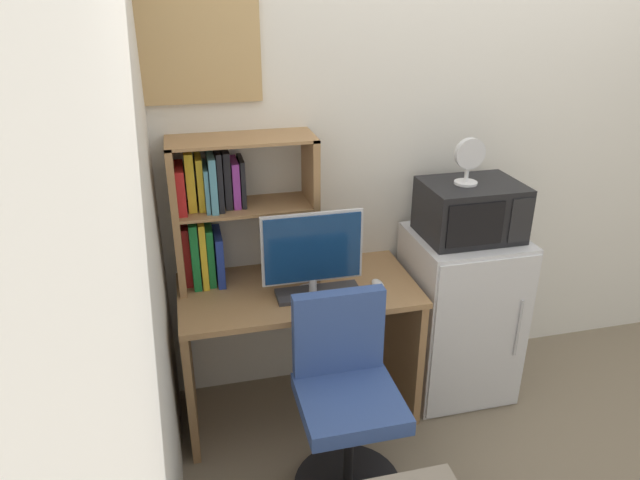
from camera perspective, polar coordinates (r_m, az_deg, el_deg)
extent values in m
cube|color=silver|center=(3.36, 20.66, 9.55)|extent=(6.40, 0.04, 2.60)
cube|color=silver|center=(1.33, -18.42, -12.36)|extent=(0.04, 4.40, 2.60)
cube|color=#997047|center=(2.78, -2.15, -4.93)|extent=(1.13, 0.58, 0.03)
cube|color=#997047|center=(2.94, -12.76, -12.23)|extent=(0.04, 0.52, 0.70)
cube|color=#997047|center=(3.11, 7.99, -9.56)|extent=(0.04, 0.52, 0.70)
cube|color=#997047|center=(2.73, -13.97, 2.19)|extent=(0.03, 0.27, 0.70)
cube|color=#997047|center=(2.79, -0.92, 3.41)|extent=(0.03, 0.27, 0.70)
cube|color=#997047|center=(2.63, -7.78, 9.79)|extent=(0.66, 0.27, 0.01)
cube|color=#997047|center=(2.73, -7.40, 3.25)|extent=(0.60, 0.27, 0.01)
cube|color=#B21E1E|center=(2.84, -12.94, -1.29)|extent=(0.03, 0.15, 0.29)
cube|color=#197233|center=(2.81, -12.22, -1.06)|extent=(0.04, 0.21, 0.33)
cube|color=gold|center=(2.81, -11.44, -0.99)|extent=(0.03, 0.21, 0.33)
cube|color=#197233|center=(2.83, -10.75, -1.22)|extent=(0.03, 0.19, 0.29)
cube|color=navy|center=(2.83, -9.89, -1.58)|extent=(0.03, 0.22, 0.25)
cube|color=#B21E1E|center=(2.70, -13.51, 4.98)|extent=(0.04, 0.21, 0.21)
cube|color=gold|center=(2.70, -12.64, 5.82)|extent=(0.04, 0.16, 0.27)
cube|color=gold|center=(2.71, -11.72, 5.63)|extent=(0.03, 0.16, 0.24)
cube|color=teal|center=(2.70, -11.13, 5.18)|extent=(0.02, 0.21, 0.20)
cube|color=teal|center=(2.69, -10.56, 5.73)|extent=(0.03, 0.22, 0.25)
cube|color=black|center=(2.69, -9.91, 6.00)|extent=(0.02, 0.20, 0.27)
cube|color=black|center=(2.71, -9.19, 6.07)|extent=(0.03, 0.17, 0.26)
cube|color=purple|center=(2.72, -8.36, 5.64)|extent=(0.03, 0.17, 0.21)
cube|color=black|center=(2.72, -7.70, 5.76)|extent=(0.02, 0.17, 0.22)
cylinder|color=#B7B7BC|center=(2.70, -0.71, -5.37)|extent=(0.19, 0.19, 0.02)
cylinder|color=#B7B7BC|center=(2.68, -0.71, -4.54)|extent=(0.04, 0.04, 0.07)
cube|color=#B7B7BC|center=(2.59, -0.76, -0.75)|extent=(0.46, 0.01, 0.34)
cube|color=navy|center=(2.59, -0.73, -0.80)|extent=(0.44, 0.02, 0.31)
cube|color=#333338|center=(2.71, -0.16, -5.20)|extent=(0.39, 0.14, 0.02)
ellipsoid|color=silver|center=(2.78, 5.70, -4.37)|extent=(0.05, 0.11, 0.03)
cube|color=silver|center=(3.18, 13.43, -7.02)|extent=(0.54, 0.49, 0.90)
cube|color=silver|center=(2.99, 15.56, -9.41)|extent=(0.52, 0.01, 0.87)
cylinder|color=#B2B2B7|center=(3.05, 18.90, -8.19)|extent=(0.01, 0.01, 0.32)
cube|color=black|center=(2.92, 14.52, 2.89)|extent=(0.46, 0.35, 0.27)
cube|color=black|center=(2.75, 15.02, 1.44)|extent=(0.28, 0.01, 0.21)
cube|color=black|center=(2.86, 19.13, 1.83)|extent=(0.11, 0.01, 0.22)
cylinder|color=silver|center=(2.86, 14.10, 5.48)|extent=(0.11, 0.11, 0.01)
cylinder|color=silver|center=(2.85, 14.18, 6.22)|extent=(0.02, 0.02, 0.07)
cylinder|color=silver|center=(2.81, 14.50, 8.22)|extent=(0.15, 0.03, 0.15)
cylinder|color=black|center=(2.63, 2.81, -19.70)|extent=(0.04, 0.04, 0.44)
cube|color=#334C8C|center=(2.47, 2.93, -15.64)|extent=(0.41, 0.41, 0.07)
cube|color=#334C8C|center=(2.48, 1.82, -8.98)|extent=(0.39, 0.06, 0.38)
cube|color=tan|center=(2.67, -14.44, 18.13)|extent=(0.76, 0.02, 0.51)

